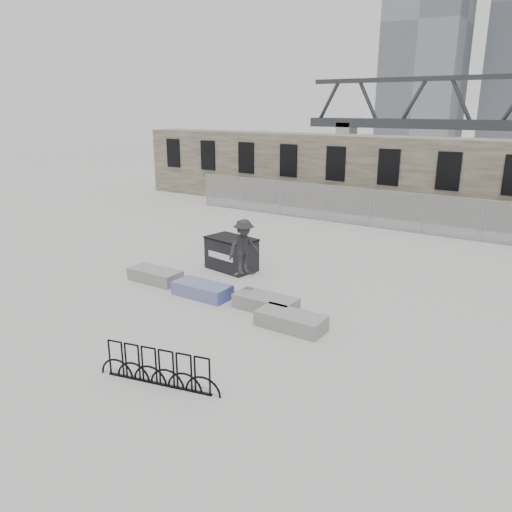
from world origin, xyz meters
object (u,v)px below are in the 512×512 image
at_px(planter_far_left, 155,275).
at_px(planter_center_right, 266,302).
at_px(planter_center_left, 202,289).
at_px(skateboarder, 244,247).
at_px(bike_rack, 158,368).
at_px(planter_offset, 291,320).
at_px(dumpster, 231,254).

distance_m(planter_far_left, planter_center_right, 4.78).
bearing_deg(planter_center_left, skateboarder, 12.15).
bearing_deg(bike_rack, planter_offset, 76.81).
xyz_separation_m(planter_far_left, skateboarder, (3.88, 0.10, 1.64)).
distance_m(planter_center_right, skateboarder, 1.88).
bearing_deg(planter_offset, skateboarder, 158.79).
xyz_separation_m(planter_center_left, skateboarder, (1.49, 0.32, 1.64)).
relative_size(planter_far_left, planter_center_left, 1.00).
relative_size(planter_center_left, skateboarder, 1.06).
bearing_deg(skateboarder, planter_far_left, 111.17).
height_order(dumpster, skateboarder, skateboarder).
bearing_deg(skateboarder, dumpster, 62.52).
distance_m(planter_center_left, planter_center_right, 2.41).
bearing_deg(planter_offset, dumpster, 143.39).
relative_size(dumpster, bike_rack, 0.69).
bearing_deg(planter_far_left, bike_rack, -44.97).
bearing_deg(planter_far_left, dumpster, 60.72).
relative_size(planter_center_left, dumpster, 0.95).
height_order(planter_offset, bike_rack, bike_rack).
height_order(planter_center_right, dumpster, dumpster).
distance_m(planter_far_left, planter_center_left, 2.39).
height_order(planter_offset, skateboarder, skateboarder).
relative_size(planter_far_left, dumpster, 0.95).
height_order(planter_center_right, bike_rack, bike_rack).
bearing_deg(planter_offset, bike_rack, -103.19).
distance_m(planter_center_left, dumpster, 3.05).
xyz_separation_m(planter_center_left, planter_offset, (3.74, -0.55, 0.00)).
xyz_separation_m(bike_rack, skateboarder, (-1.23, 5.20, 1.45)).
distance_m(planter_offset, skateboarder, 2.91).
distance_m(planter_far_left, bike_rack, 7.22).
bearing_deg(planter_center_left, planter_far_left, 174.77).
distance_m(planter_center_right, planter_offset, 1.53).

